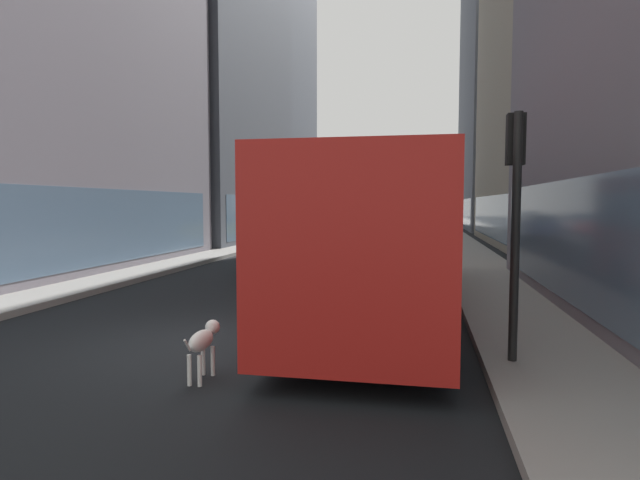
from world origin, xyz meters
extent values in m
plane|color=black|center=(0.00, 35.00, 0.00)|extent=(120.00, 120.00, 0.00)
cube|color=gray|center=(-5.70, 35.00, 0.07)|extent=(2.40, 110.00, 0.15)
cube|color=gray|center=(5.70, 35.00, 0.07)|extent=(2.40, 110.00, 0.15)
cube|color=slate|center=(-6.17, 5.55, 1.60)|extent=(0.08, 17.19, 2.40)
cube|color=slate|center=(-5.94, 22.78, 1.60)|extent=(0.08, 12.74, 2.40)
cube|color=#4C515B|center=(-11.90, 40.00, 20.55)|extent=(8.35, 16.09, 41.11)
cube|color=slate|center=(-7.75, 40.00, 1.60)|extent=(0.08, 14.48, 2.40)
cube|color=slate|center=(6.51, 3.13, 1.60)|extent=(0.08, 12.84, 2.40)
cube|color=#A0937F|center=(11.90, 22.37, 9.37)|extent=(8.69, 19.44, 18.73)
cube|color=slate|center=(7.57, 22.37, 1.60)|extent=(0.08, 17.50, 2.40)
cube|color=slate|center=(11.90, 43.20, 15.48)|extent=(8.62, 17.54, 30.97)
cube|color=slate|center=(7.61, 43.20, 1.60)|extent=(0.08, 15.79, 2.40)
cube|color=red|center=(2.80, 3.63, 1.67)|extent=(2.55, 11.50, 2.75)
cube|color=slate|center=(2.80, 3.63, 2.17)|extent=(2.57, 11.04, 0.90)
cube|color=black|center=(2.80, 9.33, 0.55)|extent=(2.55, 0.16, 0.44)
cylinder|color=black|center=(1.67, 7.18, 0.50)|extent=(0.30, 1.00, 1.00)
cylinder|color=black|center=(3.92, 7.18, 0.50)|extent=(0.30, 1.00, 1.00)
cylinder|color=black|center=(1.67, -0.52, 0.50)|extent=(0.30, 1.00, 1.00)
cylinder|color=black|center=(3.92, -0.52, 0.50)|extent=(0.30, 1.00, 1.00)
cube|color=silver|center=(1.34, 8.78, 2.50)|extent=(0.08, 0.24, 0.40)
cube|color=#B7BABF|center=(-2.80, 34.81, 0.70)|extent=(1.85, 4.36, 0.75)
cube|color=slate|center=(-2.80, 34.59, 1.35)|extent=(1.70, 1.96, 0.55)
cylinder|color=black|center=(-3.61, 36.57, 0.32)|extent=(0.22, 0.64, 0.64)
cylinder|color=black|center=(-1.99, 36.57, 0.32)|extent=(0.22, 0.64, 0.64)
cylinder|color=black|center=(-3.61, 33.04, 0.32)|extent=(0.22, 0.64, 0.64)
cylinder|color=black|center=(-1.99, 33.04, 0.32)|extent=(0.22, 0.64, 0.64)
cube|color=#4C6BB7|center=(1.20, 29.78, 0.70)|extent=(1.73, 4.75, 0.75)
cube|color=slate|center=(1.20, 29.54, 1.35)|extent=(1.59, 2.14, 0.55)
cylinder|color=black|center=(0.45, 31.74, 0.32)|extent=(0.22, 0.64, 0.64)
cylinder|color=black|center=(1.95, 31.74, 0.32)|extent=(0.22, 0.64, 0.64)
cylinder|color=black|center=(0.45, 27.83, 0.32)|extent=(0.22, 0.64, 0.64)
cylinder|color=black|center=(1.95, 27.83, 0.32)|extent=(0.22, 0.64, 0.64)
cube|color=slate|center=(-1.20, 46.34, 0.70)|extent=(1.85, 4.51, 0.75)
cube|color=slate|center=(-1.20, 46.12, 1.35)|extent=(1.70, 2.03, 0.55)
cylinder|color=black|center=(-2.01, 48.18, 0.32)|extent=(0.22, 0.64, 0.64)
cylinder|color=black|center=(-0.39, 48.18, 0.32)|extent=(0.22, 0.64, 0.64)
cylinder|color=black|center=(-2.01, 44.50, 0.32)|extent=(0.22, 0.64, 0.64)
cylinder|color=black|center=(-0.39, 44.50, 0.32)|extent=(0.22, 0.64, 0.64)
cube|color=silver|center=(-1.20, 10.04, 0.70)|extent=(1.90, 4.30, 0.75)
cube|color=slate|center=(-1.20, 9.83, 1.35)|extent=(1.75, 1.93, 0.55)
cylinder|color=black|center=(-2.04, 11.77, 0.32)|extent=(0.22, 0.64, 0.64)
cylinder|color=black|center=(-0.36, 11.77, 0.32)|extent=(0.22, 0.64, 0.64)
cylinder|color=black|center=(-2.04, 8.31, 0.32)|extent=(0.22, 0.64, 0.64)
cylinder|color=black|center=(-0.36, 8.31, 0.32)|extent=(0.22, 0.64, 0.64)
cube|color=red|center=(-2.80, 29.70, 0.70)|extent=(1.93, 4.68, 0.75)
cube|color=slate|center=(-2.80, 29.47, 1.35)|extent=(1.78, 2.10, 0.55)
cylinder|color=black|center=(-3.66, 31.62, 0.32)|extent=(0.22, 0.64, 0.64)
cylinder|color=black|center=(-1.94, 31.62, 0.32)|extent=(0.22, 0.64, 0.64)
cylinder|color=black|center=(-3.66, 27.78, 0.32)|extent=(0.22, 0.64, 0.64)
cylinder|color=black|center=(-1.94, 27.78, 0.32)|extent=(0.22, 0.64, 0.64)
cube|color=yellow|center=(-2.80, 22.39, 0.70)|extent=(1.74, 4.25, 0.75)
cube|color=slate|center=(-2.80, 22.18, 1.35)|extent=(1.60, 1.91, 0.55)
cylinder|color=black|center=(-3.56, 24.10, 0.32)|extent=(0.22, 0.64, 0.64)
cylinder|color=black|center=(-2.04, 24.10, 0.32)|extent=(0.22, 0.64, 0.64)
cylinder|color=black|center=(-3.56, 20.68, 0.32)|extent=(0.22, 0.64, 0.64)
cylinder|color=black|center=(-2.04, 20.68, 0.32)|extent=(0.22, 0.64, 0.64)
ellipsoid|color=white|center=(0.84, -1.61, 0.53)|extent=(0.22, 0.60, 0.26)
sphere|color=white|center=(0.84, -1.23, 0.62)|extent=(0.20, 0.20, 0.20)
sphere|color=black|center=(0.78, -1.21, 0.64)|extent=(0.07, 0.07, 0.07)
sphere|color=black|center=(0.90, -1.21, 0.64)|extent=(0.07, 0.07, 0.07)
cylinder|color=white|center=(0.84, -2.01, 0.58)|extent=(0.03, 0.16, 0.19)
cylinder|color=white|center=(0.77, -1.40, 0.20)|extent=(0.06, 0.06, 0.40)
cylinder|color=white|center=(0.91, -1.40, 0.20)|extent=(0.06, 0.06, 0.40)
cylinder|color=white|center=(0.77, -1.82, 0.20)|extent=(0.06, 0.06, 0.40)
cylinder|color=white|center=(0.91, -1.82, 0.20)|extent=(0.06, 0.06, 0.40)
sphere|color=black|center=(0.89, -1.51, 0.57)|extent=(0.04, 0.04, 0.04)
sphere|color=black|center=(0.78, -1.69, 0.55)|extent=(0.04, 0.04, 0.04)
sphere|color=black|center=(0.86, -1.79, 0.59)|extent=(0.04, 0.04, 0.04)
cylinder|color=black|center=(4.90, -0.41, 1.85)|extent=(0.12, 0.12, 3.40)
cube|color=black|center=(4.90, -0.23, 3.20)|extent=(0.24, 0.20, 0.70)
sphere|color=red|center=(4.90, -0.12, 3.42)|extent=(0.11, 0.11, 0.11)
sphere|color=orange|center=(4.90, -0.12, 3.20)|extent=(0.11, 0.11, 0.11)
sphere|color=green|center=(4.90, -0.12, 2.98)|extent=(0.11, 0.11, 0.11)
camera|label=1|loc=(3.63, -7.75, 2.31)|focal=28.75mm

